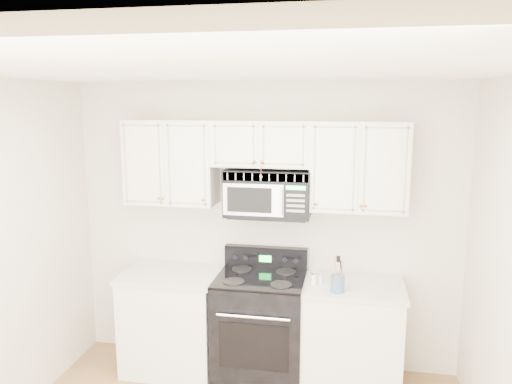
# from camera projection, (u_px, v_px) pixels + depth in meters

# --- Properties ---
(room) EXTENTS (3.51, 3.51, 2.61)m
(room) POSITION_uv_depth(u_px,v_px,m) (215.00, 301.00, 2.87)
(room) COLOR olive
(room) RESTS_ON ground
(base_cabinet_left) EXTENTS (0.86, 0.65, 0.92)m
(base_cabinet_left) POSITION_uv_depth(u_px,v_px,m) (173.00, 323.00, 4.56)
(base_cabinet_left) COLOR silver
(base_cabinet_left) RESTS_ON ground
(base_cabinet_right) EXTENTS (0.86, 0.65, 0.92)m
(base_cabinet_right) POSITION_uv_depth(u_px,v_px,m) (351.00, 338.00, 4.27)
(base_cabinet_right) COLOR silver
(base_cabinet_right) RESTS_ON ground
(range) EXTENTS (0.76, 0.69, 1.12)m
(range) POSITION_uv_depth(u_px,v_px,m) (261.00, 325.00, 4.40)
(range) COLOR black
(range) RESTS_ON ground
(upper_cabinets) EXTENTS (2.44, 0.37, 0.75)m
(upper_cabinets) POSITION_uv_depth(u_px,v_px,m) (262.00, 160.00, 4.29)
(upper_cabinets) COLOR silver
(upper_cabinets) RESTS_ON ground
(microwave) EXTENTS (0.73, 0.42, 0.41)m
(microwave) POSITION_uv_depth(u_px,v_px,m) (268.00, 193.00, 4.30)
(microwave) COLOR black
(microwave) RESTS_ON ground
(utensil_crock) EXTENTS (0.11, 0.11, 0.30)m
(utensil_crock) POSITION_uv_depth(u_px,v_px,m) (338.00, 283.00, 4.00)
(utensil_crock) COLOR #44536F
(utensil_crock) RESTS_ON base_cabinet_right
(shaker_salt) EXTENTS (0.05, 0.05, 0.11)m
(shaker_salt) POSITION_uv_depth(u_px,v_px,m) (314.00, 278.00, 4.15)
(shaker_salt) COLOR white
(shaker_salt) RESTS_ON base_cabinet_right
(shaker_pepper) EXTENTS (0.04, 0.04, 0.09)m
(shaker_pepper) POSITION_uv_depth(u_px,v_px,m) (320.00, 278.00, 4.18)
(shaker_pepper) COLOR white
(shaker_pepper) RESTS_ON base_cabinet_right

